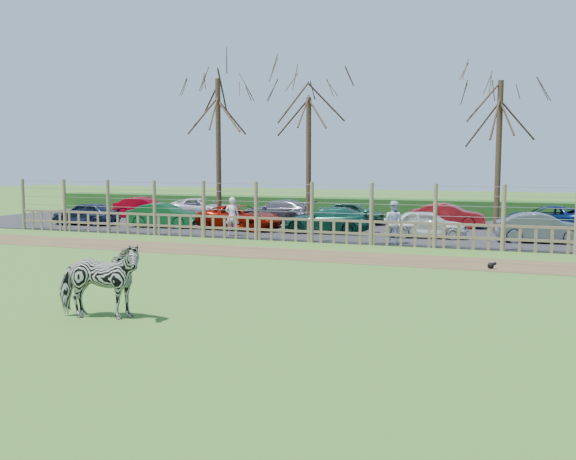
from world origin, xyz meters
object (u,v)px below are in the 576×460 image
(car_3, at_px, (327,220))
(car_5, at_px, (542,228))
(car_12, at_px, (546,218))
(visitor_a, at_px, (232,216))
(crow, at_px, (491,265))
(car_10, at_px, (352,213))
(car_7, at_px, (145,207))
(car_4, at_px, (427,224))
(tree_left, at_px, (218,116))
(car_2, at_px, (241,217))
(visitor_b, at_px, (393,222))
(car_0, at_px, (86,213))
(tree_right, at_px, (500,120))
(zebra, at_px, (99,281))
(car_9, at_px, (278,210))
(car_1, at_px, (164,215))
(car_8, at_px, (201,209))
(car_11, at_px, (448,216))
(tree_mid, at_px, (309,131))

(car_3, distance_m, car_5, 9.32)
(car_3, height_order, car_12, same)
(visitor_a, distance_m, crow, 12.49)
(car_10, height_order, car_12, same)
(car_5, height_order, car_7, same)
(car_12, bearing_deg, car_7, -92.03)
(visitor_a, bearing_deg, car_4, 179.76)
(tree_left, bearing_deg, car_2, -33.59)
(car_7, bearing_deg, visitor_a, -131.18)
(visitor_b, height_order, car_2, visitor_b)
(car_7, relative_size, car_12, 0.84)
(car_0, bearing_deg, tree_right, 94.60)
(zebra, distance_m, car_4, 17.63)
(tree_right, bearing_deg, car_9, 169.44)
(zebra, bearing_deg, tree_left, 4.02)
(tree_left, distance_m, car_1, 5.70)
(tree_right, bearing_deg, car_1, -169.34)
(tree_right, distance_m, visitor_a, 12.92)
(car_3, relative_size, car_8, 0.96)
(visitor_b, xyz_separation_m, car_11, (1.33, 7.39, -0.26))
(car_2, distance_m, car_3, 4.38)
(tree_right, bearing_deg, crow, -88.22)
(car_1, bearing_deg, car_2, -90.55)
(visitor_b, bearing_deg, zebra, 91.03)
(tree_mid, height_order, tree_right, tree_right)
(tree_left, distance_m, car_2, 5.40)
(crow, distance_m, car_2, 14.32)
(visitor_b, bearing_deg, visitor_a, 11.67)
(tree_mid, distance_m, car_2, 5.49)
(tree_right, xyz_separation_m, car_5, (1.92, -3.03, -4.60))
(car_1, distance_m, car_11, 14.31)
(visitor_a, distance_m, car_8, 8.98)
(car_4, bearing_deg, visitor_a, 100.60)
(tree_right, xyz_separation_m, car_7, (-20.04, 1.70, -4.60))
(visitor_a, height_order, crow, visitor_a)
(car_12, bearing_deg, zebra, -25.76)
(car_4, bearing_deg, tree_left, 77.82)
(visitor_b, xyz_separation_m, car_2, (-8.04, 2.82, -0.26))
(car_5, bearing_deg, tree_right, 27.69)
(car_10, bearing_deg, visitor_b, -158.16)
(tree_mid, height_order, car_8, tree_mid)
(car_12, bearing_deg, car_11, -91.52)
(car_0, xyz_separation_m, car_10, (13.02, 5.19, 0.00))
(tree_right, distance_m, car_4, 6.09)
(crow, height_order, car_5, car_5)
(car_8, relative_size, car_9, 1.04)
(car_2, xyz_separation_m, car_3, (4.38, 0.03, 0.00))
(car_0, bearing_deg, car_10, 107.18)
(tree_mid, relative_size, car_9, 1.65)
(car_3, bearing_deg, car_10, 173.50)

